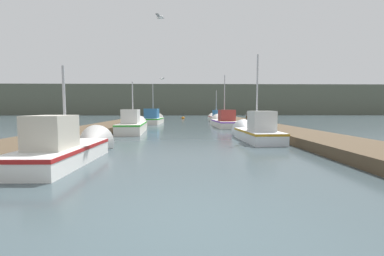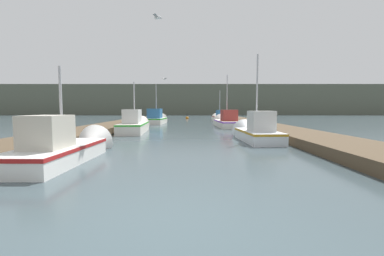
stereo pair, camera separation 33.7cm
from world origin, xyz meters
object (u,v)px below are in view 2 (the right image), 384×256
fishing_boat_0 (68,147)px  fishing_boat_5 (220,118)px  mooring_piling_1 (250,122)px  fishing_boat_3 (227,122)px  seagull_lead (158,18)px  channel_buoy (188,118)px  fishing_boat_4 (157,119)px  fishing_boat_2 (136,125)px  mooring_piling_0 (251,121)px  seagull_1 (165,79)px  fishing_boat_1 (255,132)px

fishing_boat_0 → fishing_boat_5: (7.39, 23.82, 0.06)m
fishing_boat_5 → mooring_piling_1: size_ratio=5.05×
fishing_boat_3 → mooring_piling_1: bearing=-71.7°
mooring_piling_1 → seagull_lead: size_ratio=2.04×
fishing_boat_3 → channel_buoy: 16.85m
fishing_boat_4 → seagull_lead: size_ratio=8.51×
fishing_boat_2 → seagull_lead: seagull_lead is taller
fishing_boat_3 → mooring_piling_0: (1.50, -3.03, 0.21)m
seagull_1 → fishing_boat_3: bearing=71.4°
fishing_boat_0 → fishing_boat_4: bearing=90.2°
fishing_boat_1 → fishing_boat_0: bearing=-147.9°
mooring_piling_1 → mooring_piling_0: bearing=64.6°
fishing_boat_0 → seagull_1: size_ratio=10.09×
mooring_piling_0 → fishing_boat_5: bearing=95.3°
fishing_boat_4 → mooring_piling_1: (8.16, -8.01, 0.06)m
fishing_boat_5 → channel_buoy: size_ratio=5.80×
fishing_boat_4 → channel_buoy: (3.04, 11.81, -0.37)m
fishing_boat_4 → mooring_piling_0: (8.34, -7.63, 0.14)m
seagull_1 → fishing_boat_2: bearing=-74.8°
fishing_boat_4 → seagull_1: size_ratio=9.74×
fishing_boat_2 → seagull_lead: 9.34m
mooring_piling_1 → seagull_1: (-6.57, 1.08, 3.40)m
mooring_piling_0 → seagull_lead: bearing=-120.9°
fishing_boat_2 → fishing_boat_4: bearing=85.2°
mooring_piling_0 → seagull_lead: (-5.86, -9.77, 4.44)m
mooring_piling_0 → channel_buoy: bearing=105.3°
mooring_piling_0 → seagull_1: bearing=174.1°
fishing_boat_5 → seagull_lead: bearing=-104.5°
fishing_boat_1 → seagull_1: fishing_boat_1 is taller
fishing_boat_4 → mooring_piling_1: bearing=-40.2°
fishing_boat_1 → fishing_boat_2: 8.56m
fishing_boat_0 → fishing_boat_1: fishing_boat_1 is taller
fishing_boat_0 → fishing_boat_2: fishing_boat_2 is taller
fishing_boat_4 → fishing_boat_5: fishing_boat_4 is taller
fishing_boat_2 → fishing_boat_3: bearing=32.2°
fishing_boat_1 → mooring_piling_1: (1.14, 6.36, 0.13)m
seagull_1 → mooring_piling_1: bearing=38.2°
channel_buoy → fishing_boat_0: bearing=-95.9°
mooring_piling_0 → seagull_1: 7.55m
fishing_boat_0 → seagull_lead: (2.66, 1.96, 4.68)m
fishing_boat_1 → fishing_boat_2: (-7.19, 4.66, 0.05)m
fishing_boat_2 → seagull_1: seagull_1 is taller
fishing_boat_1 → mooring_piling_0: 6.87m
fishing_boat_1 → channel_buoy: 26.48m
channel_buoy → fishing_boat_2: bearing=-98.5°
fishing_boat_1 → seagull_1: 9.86m
seagull_1 → fishing_boat_1: bearing=-6.4°
fishing_boat_1 → mooring_piling_1: bearing=77.3°
seagull_lead → seagull_1: size_ratio=1.14×
seagull_1 → seagull_lead: bearing=-37.6°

